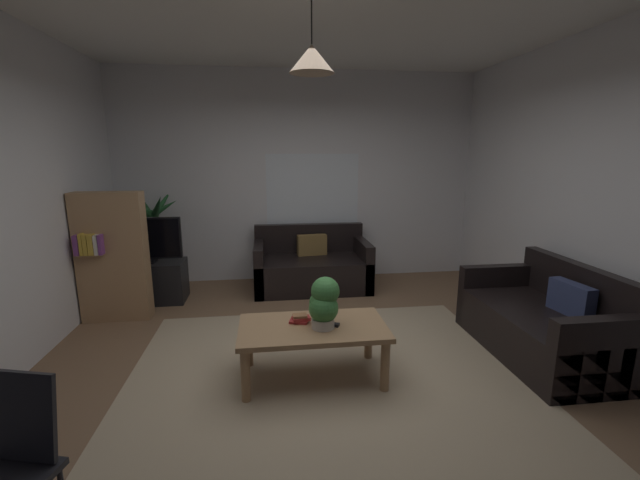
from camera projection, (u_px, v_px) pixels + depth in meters
floor at (324, 368)px, 3.48m from camera, size 4.97×5.16×0.02m
rug at (328, 379)px, 3.28m from camera, size 3.23×2.84×0.01m
wall_back at (299, 178)px, 5.70m from camera, size 5.09×0.06×2.90m
wall_right at (613, 194)px, 3.48m from camera, size 0.06×5.16×2.90m
window_pane at (313, 196)px, 5.74m from camera, size 1.30×0.01×1.17m
couch_under_window at (312, 268)px, 5.46m from camera, size 1.51×0.85×0.82m
couch_right_side at (544, 325)px, 3.65m from camera, size 0.85×1.50×0.82m
coffee_table at (313, 334)px, 3.23m from camera, size 1.17×0.63×0.45m
book_on_table_0 at (299, 321)px, 3.29m from camera, size 0.17×0.15×0.02m
book_on_table_1 at (301, 319)px, 3.27m from camera, size 0.15×0.10×0.03m
book_on_table_2 at (300, 316)px, 3.27m from camera, size 0.12×0.09×0.02m
remote_on_table_0 at (329, 324)px, 3.22m from camera, size 0.17×0.12×0.02m
remote_on_table_1 at (321, 317)px, 3.35m from camera, size 0.12×0.16×0.02m
potted_plant_on_table at (324, 302)px, 3.15m from camera, size 0.25×0.25×0.41m
tv_stand at (148, 282)px, 4.95m from camera, size 0.90×0.44×0.50m
tv at (143, 240)px, 4.82m from camera, size 0.89×0.16×0.55m
potted_palm_corner at (155, 245)px, 5.37m from camera, size 0.82×0.75×1.38m
bookshelf_corner at (112, 257)px, 4.34m from camera, size 0.70×0.31×1.40m
folding_chair at (1, 467)px, 1.70m from camera, size 0.49×0.50×0.87m
pendant_lamp at (312, 59)px, 2.80m from camera, size 0.32×0.32×0.56m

